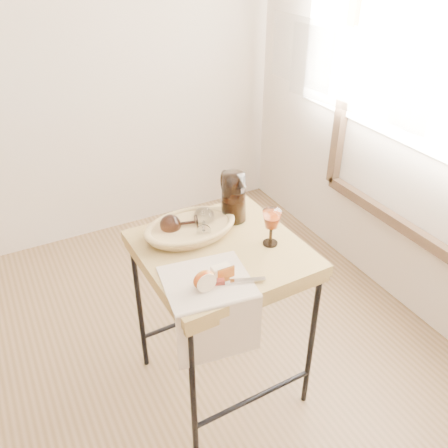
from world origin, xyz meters
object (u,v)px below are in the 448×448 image
side_table (222,321)px  apple_half (204,280)px  tea_towel (207,281)px  bread_basket (190,229)px  goblet_lying_b (204,223)px  wine_goblet (271,228)px  goblet_lying_a (182,223)px  table_knife (229,281)px  pitcher (234,197)px

side_table → apple_half: (-0.17, -0.19, 0.43)m
tea_towel → apple_half: apple_half is taller
bread_basket → goblet_lying_b: size_ratio=2.47×
side_table → wine_goblet: bearing=-20.4°
goblet_lying_b → tea_towel: bearing=-177.8°
goblet_lying_a → apple_half: goblet_lying_a is taller
side_table → table_knife: table_knife is taller
side_table → pitcher: 0.54m
side_table → goblet_lying_a: (-0.10, 0.15, 0.44)m
side_table → pitcher: pitcher is taller
goblet_lying_b → apple_half: goblet_lying_b is taller
side_table → bread_basket: size_ratio=2.27×
tea_towel → pitcher: pitcher is taller
wine_goblet → pitcher: bearing=99.1°
side_table → goblet_lying_a: 0.48m
goblet_lying_a → pitcher: bearing=-162.2°
pitcher → wine_goblet: (0.04, -0.23, -0.03)m
pitcher → apple_half: 0.48m
tea_towel → goblet_lying_b: 0.31m
pitcher → bread_basket: bearing=-170.0°
bread_basket → tea_towel: bearing=-106.3°
tea_towel → goblet_lying_a: size_ratio=2.20×
apple_half → table_knife: 0.10m
side_table → wine_goblet: wine_goblet is taller
goblet_lying_a → pitcher: 0.25m
goblet_lying_a → wine_goblet: (0.28, -0.22, 0.02)m
tea_towel → table_knife: (0.06, -0.05, 0.01)m
tea_towel → side_table: bearing=56.7°
goblet_lying_b → apple_half: size_ratio=1.74×
pitcher → goblet_lying_a: bearing=-174.4°
goblet_lying_b → goblet_lying_a: bearing=92.6°
side_table → apple_half: size_ratio=9.75×
pitcher → table_knife: 0.44m
tea_towel → bread_basket: (0.07, 0.30, 0.02)m
side_table → table_knife: (-0.08, -0.21, 0.40)m
bread_basket → goblet_lying_a: bearing=151.1°
goblet_lying_a → wine_goblet: wine_goblet is taller
tea_towel → wine_goblet: size_ratio=2.00×
tea_towel → goblet_lying_b: size_ratio=2.20×
apple_half → goblet_lying_b: bearing=62.1°
bread_basket → table_knife: size_ratio=1.48×
tea_towel → wine_goblet: wine_goblet is taller
tea_towel → pitcher: (0.29, 0.33, 0.10)m
side_table → wine_goblet: size_ratio=5.09×
tea_towel → wine_goblet: bearing=24.5°
side_table → pitcher: size_ratio=3.08×
goblet_lying_b → pitcher: 0.18m
wine_goblet → table_knife: wine_goblet is taller
tea_towel → table_knife: size_ratio=1.32×
bread_basket → goblet_lying_a: (-0.03, 0.02, 0.03)m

